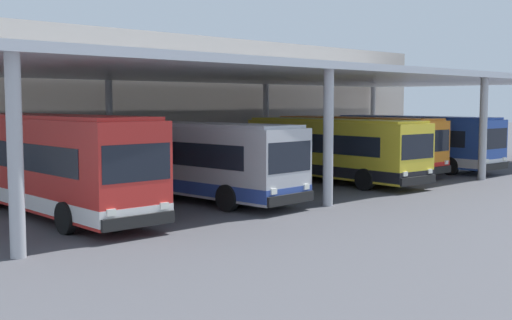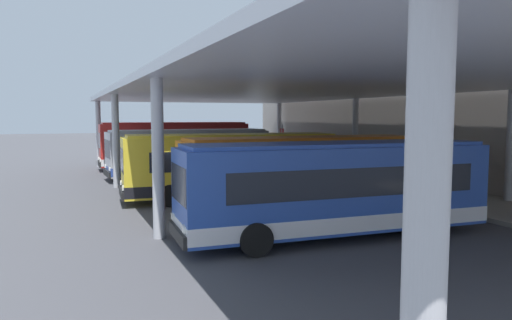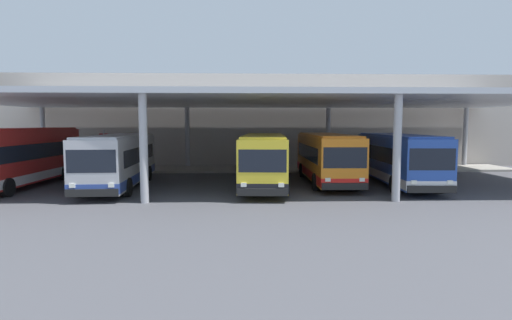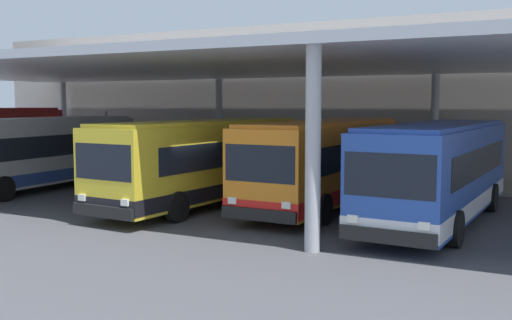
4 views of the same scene
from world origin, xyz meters
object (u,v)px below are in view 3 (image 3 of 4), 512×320
bus_departing (398,159)px  banner_sign (104,147)px  trash_bin (314,162)px  bus_second_bay (119,160)px  bench_waiting (274,162)px  bus_nearest_bay (20,157)px  bus_far_bay (326,157)px  bus_middle_bay (264,160)px

bus_departing → banner_sign: banner_sign is taller
bus_departing → banner_sign: bearing=159.0°
trash_bin → bus_second_bay: bearing=-145.5°
bus_second_bay → bus_departing: 17.16m
bench_waiting → banner_sign: size_ratio=0.56×
bus_nearest_bay → trash_bin: bus_nearest_bay is taller
bus_second_bay → trash_bin: bearing=34.5°
bus_far_bay → bench_waiting: bearing=109.8°
bus_nearest_bay → trash_bin: size_ratio=11.61×
bus_middle_bay → trash_bin: size_ratio=10.89×
bus_departing → banner_sign: 22.33m
bus_second_bay → bus_middle_bay: (8.71, -0.11, 0.00)m
bus_middle_bay → bus_departing: (8.44, 0.59, 0.00)m
banner_sign → trash_bin: bearing=2.4°
bus_nearest_bay → bus_far_bay: size_ratio=1.08×
trash_bin → bus_departing: bearing=-66.9°
bus_second_bay → bus_far_bay: 12.98m
bench_waiting → trash_bin: bearing=-2.5°
bus_nearest_bay → banner_sign: (2.35, 8.06, 0.14)m
bench_waiting → banner_sign: banner_sign is taller
bus_departing → trash_bin: size_ratio=10.86×
trash_bin → banner_sign: 17.18m
bus_nearest_bay → banner_sign: 8.40m
bus_departing → banner_sign: size_ratio=3.33×
bus_far_bay → trash_bin: (0.55, 7.63, -0.98)m
bus_nearest_bay → bus_middle_bay: size_ratio=1.07×
bus_nearest_bay → bus_second_bay: 6.06m
bus_nearest_bay → bus_departing: size_ratio=1.07×
bench_waiting → banner_sign: 13.86m
bus_middle_bay → bus_far_bay: 4.50m
bench_waiting → trash_bin: (3.35, -0.15, 0.01)m
bus_nearest_bay → bus_middle_bay: bus_nearest_bay is taller
trash_bin → bench_waiting: bearing=177.5°
bus_nearest_bay → bus_second_bay: bearing=-4.2°
bus_second_bay → bus_far_bay: (12.88, 1.60, 0.00)m
bus_second_bay → trash_bin: size_ratio=10.85×
bus_far_bay → bus_second_bay: bearing=-172.9°
bus_second_bay → bench_waiting: 13.81m
bus_nearest_bay → bench_waiting: size_ratio=6.32×
bus_second_bay → banner_sign: bearing=113.5°
bus_nearest_bay → bus_departing: (23.19, 0.04, -0.19)m
bus_second_bay → bench_waiting: bearing=42.9°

